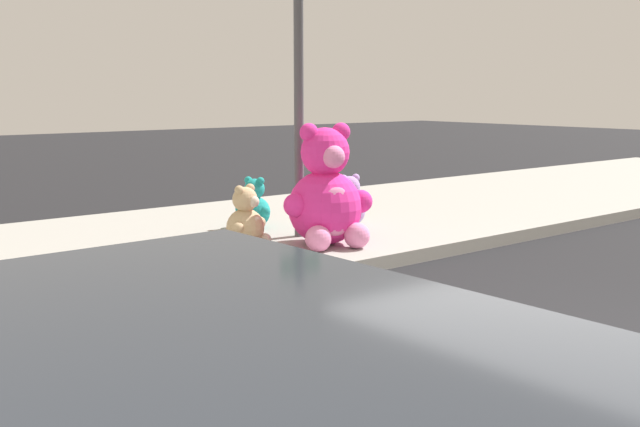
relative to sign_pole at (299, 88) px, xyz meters
The scene contains 7 objects.
ground_plane 4.87m from the sign_pole, 102.81° to the right, with size 60.00×60.00×0.00m, color black.
sidewalk 2.19m from the sign_pole, 141.29° to the left, with size 28.00×4.40×0.15m, color #9E9B93.
sign_pole is the anchor object (origin of this frame).
plush_pink_large 1.31m from the sign_pole, 97.44° to the right, with size 1.00×0.94×1.33m.
plush_tan 1.64m from the sign_pole, behind, with size 0.50×0.48×0.68m.
plush_lavender 1.69m from the sign_pole, ahead, with size 0.50×0.45×0.65m.
plush_teal 1.65m from the sign_pole, 97.50° to the left, with size 0.45×0.46×0.63m.
Camera 1 is at (-4.26, -2.49, 1.82)m, focal length 42.67 mm.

